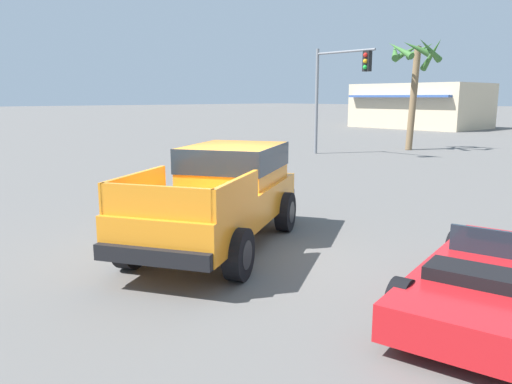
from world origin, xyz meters
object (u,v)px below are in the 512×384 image
object	(u,v)px
red_convertible_car	(498,283)
traffic_light_main	(338,80)
palm_tree_tall	(414,66)
orange_pickup_truck	(224,189)

from	to	relation	value
red_convertible_car	traffic_light_main	distance (m)	18.48
palm_tree_tall	red_convertible_car	bearing A→B (deg)	-55.94
palm_tree_tall	traffic_light_main	bearing A→B (deg)	-99.66
orange_pickup_truck	traffic_light_main	size ratio (longest dim) A/B	1.05
orange_pickup_truck	traffic_light_main	distance (m)	15.76
traffic_light_main	palm_tree_tall	xyz separation A→B (m)	(0.89, 5.21, 0.86)
palm_tree_tall	orange_pickup_truck	bearing A→B (deg)	-69.16
orange_pickup_truck	red_convertible_car	bearing A→B (deg)	-23.60
orange_pickup_truck	traffic_light_main	bearing A→B (deg)	89.90
red_convertible_car	palm_tree_tall	xyz separation A→B (m)	(-12.12, 17.93, 4.08)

